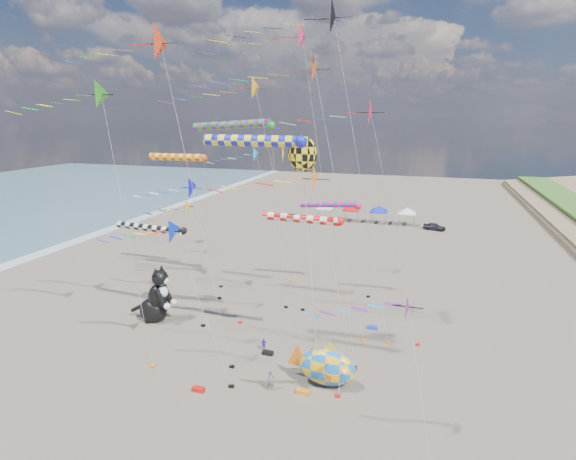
% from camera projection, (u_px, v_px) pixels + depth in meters
% --- Properties ---
extents(ground, '(260.00, 260.00, 0.00)m').
position_uv_depth(ground, '(203.00, 434.00, 27.88)').
color(ground, brown).
rests_on(ground, ground).
extents(delta_kite_0, '(9.59, 1.94, 12.36)m').
position_uv_depth(delta_kite_0, '(170.00, 236.00, 31.17)').
color(delta_kite_0, '#0728D0').
rests_on(delta_kite_0, ground).
extents(delta_kite_1, '(8.37, 1.60, 10.71)m').
position_uv_depth(delta_kite_1, '(180.00, 210.00, 47.27)').
color(delta_kite_1, yellow).
rests_on(delta_kite_1, ground).
extents(delta_kite_2, '(13.15, 2.65, 25.24)m').
position_uv_depth(delta_kite_2, '(161.00, 49.00, 30.69)').
color(delta_kite_2, red).
rests_on(delta_kite_2, ground).
extents(delta_kite_3, '(11.34, 2.28, 16.13)m').
position_uv_depth(delta_kite_3, '(303.00, 180.00, 32.47)').
color(delta_kite_3, orange).
rests_on(delta_kite_3, ground).
extents(delta_kite_4, '(15.69, 2.84, 28.46)m').
position_uv_depth(delta_kite_4, '(292.00, 38.00, 45.12)').
color(delta_kite_4, '#EB214A').
rests_on(delta_kite_4, ground).
extents(delta_kite_5, '(13.92, 2.27, 22.83)m').
position_uv_depth(delta_kite_5, '(246.00, 92.00, 41.91)').
color(delta_kite_5, orange).
rests_on(delta_kite_5, ground).
extents(delta_kite_6, '(10.27, 2.10, 21.71)m').
position_uv_depth(delta_kite_6, '(89.00, 99.00, 31.22)').
color(delta_kite_6, '#28871D').
rests_on(delta_kite_6, ground).
extents(delta_kite_7, '(14.07, 2.94, 27.80)m').
position_uv_depth(delta_kite_7, '(344.00, 21.00, 33.86)').
color(delta_kite_7, black).
rests_on(delta_kite_7, ground).
extents(delta_kite_8, '(7.52, 1.84, 10.15)m').
position_uv_depth(delta_kite_8, '(390.00, 319.00, 23.48)').
color(delta_kite_8, '#801B90').
rests_on(delta_kite_8, ground).
extents(delta_kite_9, '(9.45, 1.89, 15.91)m').
position_uv_depth(delta_kite_9, '(255.00, 157.00, 51.01)').
color(delta_kite_9, '#1C92DB').
rests_on(delta_kite_9, ground).
extents(delta_kite_10, '(10.02, 2.19, 13.95)m').
position_uv_depth(delta_kite_10, '(192.00, 190.00, 40.95)').
color(delta_kite_10, '#0D09E2').
rests_on(delta_kite_10, ground).
extents(delta_kite_11, '(12.22, 2.43, 20.74)m').
position_uv_depth(delta_kite_11, '(373.00, 115.00, 35.20)').
color(delta_kite_11, red).
rests_on(delta_kite_11, ground).
extents(delta_kite_12, '(14.53, 2.72, 24.21)m').
position_uv_depth(delta_kite_12, '(311.00, 71.00, 35.16)').
color(delta_kite_12, '#CD430D').
rests_on(delta_kite_12, ground).
extents(windsock_0, '(9.79, 0.84, 18.74)m').
position_uv_depth(windsock_0, '(235.00, 126.00, 43.13)').
color(windsock_0, '#28981B').
rests_on(windsock_0, ground).
extents(windsock_1, '(8.77, 0.69, 9.51)m').
position_uv_depth(windsock_1, '(153.00, 229.00, 41.21)').
color(windsock_1, black).
rests_on(windsock_1, ground).
extents(windsock_2, '(7.83, 0.68, 10.38)m').
position_uv_depth(windsock_2, '(332.00, 205.00, 47.59)').
color(windsock_2, '#E41046').
rests_on(windsock_2, ground).
extents(windsock_3, '(8.31, 0.85, 15.18)m').
position_uv_depth(windsock_3, '(180.00, 158.00, 49.37)').
color(windsock_3, '#E74713').
rests_on(windsock_3, ground).
extents(windsock_4, '(9.06, 0.89, 17.86)m').
position_uv_depth(windsock_4, '(258.00, 142.00, 32.65)').
color(windsock_4, '#131CC4').
rests_on(windsock_4, ground).
extents(windsock_5, '(7.62, 0.67, 12.08)m').
position_uv_depth(windsock_5, '(305.00, 220.00, 33.43)').
color(windsock_5, red).
rests_on(windsock_5, ground).
extents(angelfish_kite, '(3.74, 3.02, 17.77)m').
position_uv_depth(angelfish_kite, '(300.00, 156.00, 33.32)').
color(angelfish_kite, yellow).
rests_on(angelfish_kite, ground).
extents(cat_inflatable, '(4.24, 2.27, 5.60)m').
position_uv_depth(cat_inflatable, '(155.00, 294.00, 42.61)').
color(cat_inflatable, black).
rests_on(cat_inflatable, ground).
extents(fish_inflatable, '(5.65, 2.46, 3.73)m').
position_uv_depth(fish_inflatable, '(326.00, 367.00, 32.39)').
color(fish_inflatable, blue).
rests_on(fish_inflatable, ground).
extents(person_adult, '(0.68, 0.58, 1.56)m').
position_uv_depth(person_adult, '(271.00, 381.00, 32.12)').
color(person_adult, slate).
rests_on(person_adult, ground).
extents(child_green, '(0.56, 0.48, 1.00)m').
position_uv_depth(child_green, '(312.00, 354.00, 36.30)').
color(child_green, '#228D53').
rests_on(child_green, ground).
extents(child_blue, '(0.68, 0.50, 1.08)m').
position_uv_depth(child_blue, '(264.00, 344.00, 37.73)').
color(child_blue, '#372DBD').
rests_on(child_blue, ground).
extents(kite_bag_0, '(0.90, 0.44, 0.30)m').
position_uv_depth(kite_bag_0, '(198.00, 389.00, 32.19)').
color(kite_bag_0, red).
rests_on(kite_bag_0, ground).
extents(kite_bag_1, '(0.90, 0.44, 0.30)m').
position_uv_depth(kite_bag_1, '(372.00, 328.00, 41.56)').
color(kite_bag_1, blue).
rests_on(kite_bag_1, ground).
extents(kite_bag_2, '(0.90, 0.44, 0.30)m').
position_uv_depth(kite_bag_2, '(303.00, 392.00, 31.88)').
color(kite_bag_2, orange).
rests_on(kite_bag_2, ground).
extents(kite_bag_3, '(0.90, 0.44, 0.30)m').
position_uv_depth(kite_bag_3, '(268.00, 353.00, 37.11)').
color(kite_bag_3, black).
rests_on(kite_bag_3, ground).
extents(tent_row, '(19.20, 4.20, 3.80)m').
position_uv_depth(tent_row, '(365.00, 206.00, 82.12)').
color(tent_row, silver).
rests_on(tent_row, ground).
extents(parked_car, '(4.00, 2.46, 1.27)m').
position_uv_depth(parked_car, '(434.00, 227.00, 77.33)').
color(parked_car, '#26262D').
rests_on(parked_car, ground).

